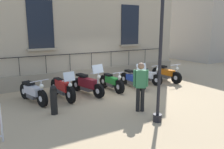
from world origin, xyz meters
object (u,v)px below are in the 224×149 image
Objects in this scene: motorcycle_red at (62,88)px; bollard at (54,100)px; motorcycle_orange at (166,74)px; pedestrian_standing at (141,84)px; motorcycle_maroon at (88,84)px; motorcycle_blue at (133,79)px; motorcycle_silver at (33,92)px; motorcycle_green at (112,82)px; motorcycle_white at (147,76)px.

motorcycle_red reaches higher than bollard.
motorcycle_orange is 1.23× the size of pedestrian_standing.
motorcycle_maroon is 2.42m from motorcycle_blue.
motorcycle_orange is (-0.05, 7.14, 0.01)m from motorcycle_silver.
motorcycle_orange is (-0.19, 2.40, -0.00)m from motorcycle_blue.
motorcycle_green is at bearing 91.26° from motorcycle_red.
motorcycle_white is 1.09× the size of pedestrian_standing.
motorcycle_green is at bearing 170.62° from pedestrian_standing.
motorcycle_red is 3.43m from pedestrian_standing.
motorcycle_maroon is at bearing 88.11° from motorcycle_silver.
motorcycle_red is 1.14× the size of motorcycle_green.
motorcycle_silver is 3.57m from motorcycle_green.
motorcycle_blue reaches higher than bollard.
motorcycle_green is at bearing -88.39° from motorcycle_orange.
motorcycle_blue is at bearing 108.73° from bollard.
motorcycle_red is 2.13× the size of bollard.
pedestrian_standing is at bearing 15.52° from motorcycle_maroon.
motorcycle_white is at bearing -94.25° from motorcycle_orange.
bollard is at bearing -114.88° from pedestrian_standing.
motorcycle_white is 1.85× the size of bollard.
motorcycle_red is at bearing 84.97° from motorcycle_silver.
pedestrian_standing is (2.80, 0.78, 0.54)m from motorcycle_maroon.
motorcycle_white is at bearing 93.02° from motorcycle_red.
motorcycle_white is at bearing 104.10° from motorcycle_blue.
motorcycle_blue is 2.41m from motorcycle_orange.
pedestrian_standing reaches higher than motorcycle_blue.
motorcycle_red reaches higher than motorcycle_green.
motorcycle_red is 2.40m from motorcycle_green.
motorcycle_white reaches higher than motorcycle_silver.
motorcycle_green is at bearing -94.32° from motorcycle_blue.
motorcycle_maroon is (0.08, 2.32, 0.04)m from motorcycle_silver.
motorcycle_orange is at bearing 91.51° from motorcycle_maroon.
motorcycle_white is 0.88× the size of motorcycle_orange.
motorcycle_blue is at bearing 88.33° from motorcycle_silver.
motorcycle_maroon is 1.20× the size of pedestrian_standing.
motorcycle_orange is 5.02m from pedestrian_standing.
bollard is (1.52, -0.79, 0.06)m from motorcycle_red.
motorcycle_red is at bearing 152.41° from bollard.
motorcycle_green is 0.94× the size of motorcycle_blue.
motorcycle_maroon is 1.09× the size of motorcycle_green.
motorcycle_maroon is 4.82m from motorcycle_orange.
motorcycle_green is 1.10× the size of pedestrian_standing.
bollard is (1.48, -4.36, 0.09)m from motorcycle_blue.
motorcycle_blue is 1.16m from motorcycle_white.
motorcycle_maroon reaches higher than motorcycle_blue.
motorcycle_blue is 2.00× the size of bollard.
motorcycle_red is 1.71m from bollard.
motorcycle_maroon reaches higher than motorcycle_orange.
motorcycle_blue reaches higher than motorcycle_orange.
motorcycle_maroon is at bearing -88.49° from motorcycle_orange.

